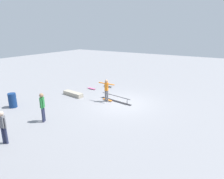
% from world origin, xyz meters
% --- Properties ---
extents(ground_plane, '(60.00, 60.00, 0.00)m').
position_xyz_m(ground_plane, '(0.00, 0.00, 0.00)').
color(ground_plane, gray).
extents(grind_rail, '(2.69, 0.62, 0.42)m').
position_xyz_m(grind_rail, '(0.52, -0.14, 0.18)').
color(grind_rail, black).
rests_on(grind_rail, ground_plane).
extents(skate_ledge, '(1.86, 0.69, 0.29)m').
position_xyz_m(skate_ledge, '(3.99, 0.55, 0.15)').
color(skate_ledge, '#B2A893').
rests_on(skate_ledge, ground_plane).
extents(skater_main, '(1.29, 0.22, 1.60)m').
position_xyz_m(skater_main, '(1.06, 0.24, 0.93)').
color(skater_main, slate).
rests_on(skater_main, ground_plane).
extents(skateboard_main, '(0.82, 0.38, 0.09)m').
position_xyz_m(skateboard_main, '(1.07, 0.09, 0.07)').
color(skateboard_main, orange).
rests_on(skateboard_main, ground_plane).
extents(bystander_grey_shirt, '(0.35, 0.24, 1.56)m').
position_xyz_m(bystander_grey_shirt, '(1.84, 7.23, 0.88)').
color(bystander_grey_shirt, '#2D3351').
rests_on(bystander_grey_shirt, ground_plane).
extents(bystander_green_shirt, '(0.27, 0.36, 1.65)m').
position_xyz_m(bystander_green_shirt, '(2.20, 4.82, 0.93)').
color(bystander_green_shirt, '#2D3351').
rests_on(bystander_green_shirt, ground_plane).
extents(loose_skateboard_black, '(0.81, 0.31, 0.09)m').
position_xyz_m(loose_skateboard_black, '(3.04, -2.90, 0.07)').
color(loose_skateboard_black, black).
rests_on(loose_skateboard_black, ground_plane).
extents(loose_skateboard_pink, '(0.81, 0.31, 0.09)m').
position_xyz_m(loose_skateboard_pink, '(3.84, -1.60, 0.07)').
color(loose_skateboard_pink, '#E05993').
rests_on(loose_skateboard_pink, ground_plane).
extents(trash_bin, '(0.50, 0.50, 0.96)m').
position_xyz_m(trash_bin, '(5.66, 4.46, 0.48)').
color(trash_bin, navy).
rests_on(trash_bin, ground_plane).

